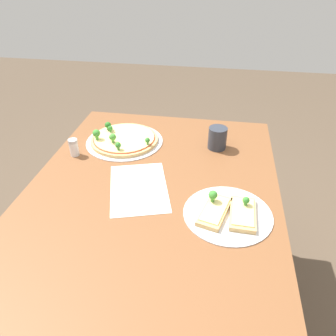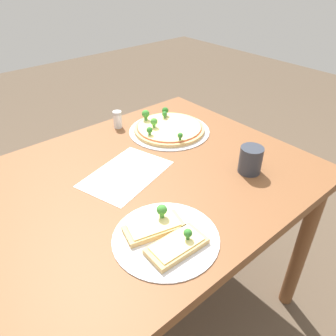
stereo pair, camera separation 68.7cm
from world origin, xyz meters
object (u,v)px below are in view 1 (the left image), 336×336
Objects in this scene: dining_table at (151,213)px; pizza_tray_slice at (228,212)px; condiment_shaker at (74,147)px; drinking_cup at (217,138)px; pizza_tray_whole at (124,139)px.

dining_table is 0.30m from pizza_tray_slice.
condiment_shaker reaches higher than dining_table.
drinking_cup reaches higher than condiment_shaker.
condiment_shaker reaches higher than pizza_tray_slice.
dining_table is at bearing -150.35° from pizza_tray_whole.
dining_table is 0.44m from condiment_shaker.
drinking_cup is (0.02, -0.41, 0.03)m from pizza_tray_whole.
condiment_shaker is at bearing 105.22° from drinking_cup.
drinking_cup is at bearing -74.78° from condiment_shaker.
drinking_cup is at bearing -31.19° from dining_table.
dining_table is 3.72× the size of pizza_tray_whole.
drinking_cup is (0.36, -0.22, 0.14)m from dining_table.
pizza_tray_whole is 0.62m from pizza_tray_slice.
pizza_tray_whole is at bearing 48.62° from pizza_tray_slice.
dining_table is 13.28× the size of drinking_cup.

